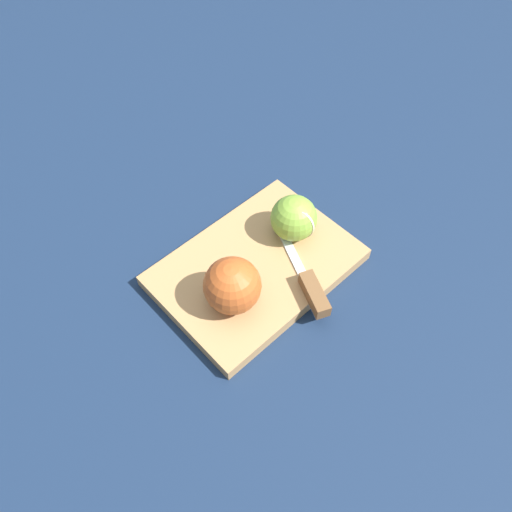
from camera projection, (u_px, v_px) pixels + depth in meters
The scene contains 5 objects.
ground_plane at pixel (256, 271), 0.82m from camera, with size 4.00×4.00×0.00m, color #14233D.
cutting_board at pixel (256, 267), 0.81m from camera, with size 0.32×0.23×0.02m.
apple_half_left at pixel (232, 285), 0.73m from camera, with size 0.09×0.09×0.09m.
apple_half_right at pixel (294, 218), 0.81m from camera, with size 0.08×0.08×0.08m.
knife at pixel (312, 290), 0.76m from camera, with size 0.09×0.17×0.02m.
Camera 1 is at (-0.31, -0.34, 0.68)m, focal length 35.00 mm.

